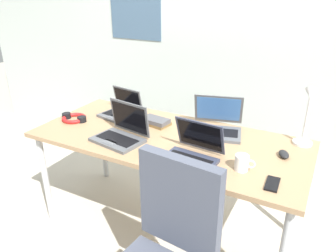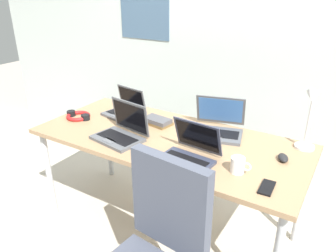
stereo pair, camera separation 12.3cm
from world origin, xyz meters
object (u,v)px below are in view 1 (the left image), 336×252
at_px(desk_lamp, 307,117).
at_px(laptop_near_mouse, 121,133).
at_px(laptop_back_right, 121,111).
at_px(computer_mouse, 284,154).
at_px(cell_phone, 272,184).
at_px(coffee_mug, 242,163).
at_px(headphones, 74,118).
at_px(book_stack, 156,122).
at_px(laptop_mid_desk, 192,153).
at_px(laptop_by_keyboard, 216,125).

distance_m(desk_lamp, laptop_near_mouse, 1.15).
relative_size(laptop_back_right, computer_mouse, 3.23).
xyz_separation_m(computer_mouse, cell_phone, (0.00, -0.33, -0.01)).
bearing_deg(coffee_mug, headphones, 174.98).
bearing_deg(computer_mouse, book_stack, 151.83).
bearing_deg(laptop_back_right, laptop_mid_desk, -26.16).
relative_size(laptop_by_keyboard, headphones, 1.89).
bearing_deg(coffee_mug, laptop_near_mouse, 179.63).
xyz_separation_m(desk_lamp, laptop_by_keyboard, (-0.55, -0.05, -0.15)).
relative_size(laptop_back_right, laptop_near_mouse, 0.88).
distance_m(desk_lamp, computer_mouse, 0.28).
xyz_separation_m(laptop_back_right, book_stack, (0.31, -0.02, -0.02)).
height_order(desk_lamp, cell_phone, desk_lamp).
bearing_deg(desk_lamp, coffee_mug, -119.07).
distance_m(computer_mouse, headphones, 1.49).
relative_size(cell_phone, book_stack, 0.63).
xyz_separation_m(desk_lamp, coffee_mug, (-0.25, -0.45, -0.15)).
height_order(headphones, book_stack, book_stack).
height_order(laptop_back_right, cell_phone, laptop_back_right).
distance_m(laptop_near_mouse, coffee_mug, 0.80).
relative_size(laptop_by_keyboard, cell_phone, 2.97).
relative_size(headphones, book_stack, 0.99).
relative_size(cell_phone, headphones, 0.64).
height_order(desk_lamp, headphones, desk_lamp).
relative_size(desk_lamp, book_stack, 1.85).
bearing_deg(cell_phone, computer_mouse, 87.43).
xyz_separation_m(desk_lamp, laptop_mid_desk, (-0.54, -0.48, -0.15)).
bearing_deg(laptop_by_keyboard, cell_phone, -45.09).
relative_size(computer_mouse, headphones, 0.45).
bearing_deg(laptop_mid_desk, headphones, 172.16).
xyz_separation_m(laptop_back_right, headphones, (-0.27, -0.23, -0.03)).
distance_m(desk_lamp, book_stack, 1.00).
bearing_deg(computer_mouse, cell_phone, -113.99).
bearing_deg(cell_phone, laptop_by_keyboard, 132.13).
bearing_deg(book_stack, laptop_back_right, 175.84).
bearing_deg(desk_lamp, computer_mouse, -110.99).
bearing_deg(headphones, laptop_mid_desk, -7.84).
bearing_deg(laptop_back_right, desk_lamp, 4.92).
distance_m(desk_lamp, coffee_mug, 0.54).
xyz_separation_m(laptop_back_right, computer_mouse, (1.22, -0.09, -0.03)).
height_order(laptop_mid_desk, cell_phone, laptop_mid_desk).
xyz_separation_m(laptop_by_keyboard, book_stack, (-0.43, -0.09, -0.02)).
height_order(laptop_back_right, book_stack, laptop_back_right).
relative_size(laptop_mid_desk, headphones, 1.51).
distance_m(laptop_back_right, book_stack, 0.32).
distance_m(computer_mouse, coffee_mug, 0.31).
bearing_deg(headphones, laptop_back_right, 40.75).
distance_m(laptop_mid_desk, coffee_mug, 0.29).
xyz_separation_m(computer_mouse, headphones, (-1.48, -0.14, -0.00)).
distance_m(headphones, book_stack, 0.62).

